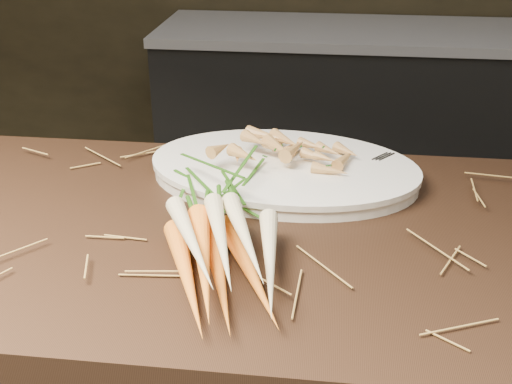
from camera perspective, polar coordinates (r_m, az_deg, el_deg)
back_counter at (r=2.99m, az=9.47°, el=6.28°), size 1.82×0.62×0.84m
straw_bedding at (r=1.08m, az=-1.93°, el=-2.69°), size 1.40×0.60×0.02m
root_veg_bunch at (r=1.04m, az=-4.27°, el=-1.54°), size 0.30×0.53×0.10m
serving_platter at (r=1.24m, az=2.47°, el=1.78°), size 0.55×0.40×0.03m
roasted_veg_heap at (r=1.23m, az=2.51°, el=3.58°), size 0.27×0.21×0.06m
serving_fork at (r=1.20m, az=10.89°, el=1.13°), size 0.14×0.16×0.00m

